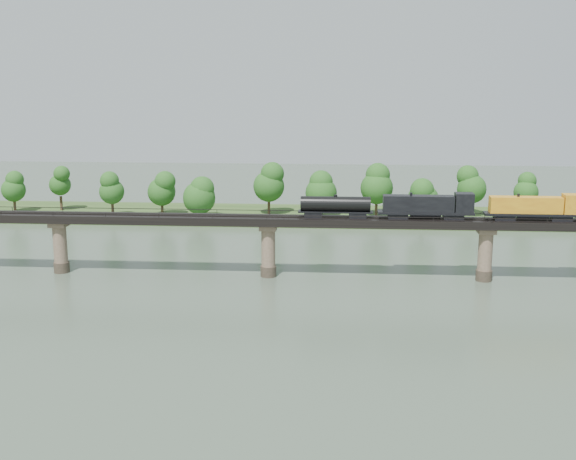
{
  "coord_description": "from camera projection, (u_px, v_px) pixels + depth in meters",
  "views": [
    {
      "loc": [
        13.06,
        -100.49,
        37.76
      ],
      "look_at": [
        3.71,
        30.0,
        9.0
      ],
      "focal_mm": 45.0,
      "sensor_mm": 36.0,
      "label": 1
    }
  ],
  "objects": [
    {
      "name": "bridge",
      "position": [
        268.0,
        248.0,
        134.97
      ],
      "size": [
        236.0,
        30.0,
        11.5
      ],
      "color": "#473A2D",
      "rests_on": "ground"
    },
    {
      "name": "freight_train",
      "position": [
        498.0,
        207.0,
        130.26
      ],
      "size": [
        70.22,
        2.74,
        4.83
      ],
      "color": "black",
      "rests_on": "bridge"
    },
    {
      "name": "far_bank",
      "position": [
        289.0,
        215.0,
        189.55
      ],
      "size": [
        300.0,
        24.0,
        1.6
      ],
      "primitive_type": "cube",
      "color": "#2C461C",
      "rests_on": "ground"
    },
    {
      "name": "ground",
      "position": [
        249.0,
        332.0,
        106.92
      ],
      "size": [
        400.0,
        400.0,
        0.0
      ],
      "primitive_type": "plane",
      "color": "#394839",
      "rests_on": "ground"
    },
    {
      "name": "bridge_superstructure",
      "position": [
        268.0,
        215.0,
        133.61
      ],
      "size": [
        220.0,
        4.9,
        0.75
      ],
      "color": "black",
      "rests_on": "bridge"
    },
    {
      "name": "far_treeline",
      "position": [
        256.0,
        188.0,
        184.04
      ],
      "size": [
        289.06,
        17.54,
        13.6
      ],
      "color": "#382619",
      "rests_on": "far_bank"
    }
  ]
}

